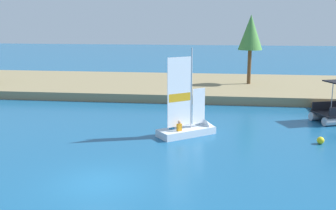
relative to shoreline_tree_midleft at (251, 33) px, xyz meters
name	(u,v)px	position (x,y,z in m)	size (l,w,h in m)	color
ground_plane	(100,183)	(-8.08, -24.95, -5.81)	(200.00, 200.00, 0.00)	#195684
shore_bank	(170,86)	(-8.08, 0.04, -5.44)	(80.00, 14.78, 0.76)	#897A56
shoreline_tree_midleft	(251,33)	(0.00, 0.00, 0.00)	(2.40, 2.40, 6.85)	brown
wooden_dock	(329,111)	(5.56, -9.38, -5.60)	(1.88, 5.05, 0.42)	brown
sailboat	(194,127)	(-4.43, -16.47, -5.38)	(4.05, 3.58, 5.87)	silver
channel_buoy	(321,140)	(3.04, -17.67, -5.60)	(0.43, 0.43, 0.43)	yellow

